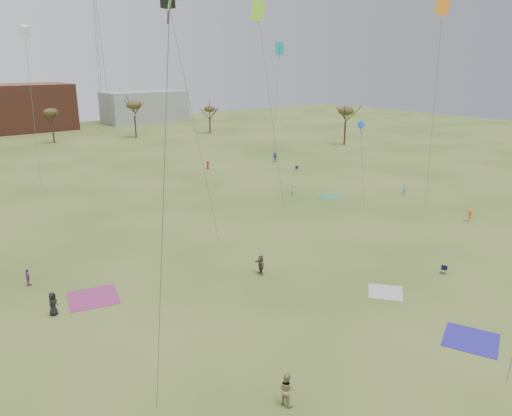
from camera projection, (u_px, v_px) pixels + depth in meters
ground at (357, 318)px, 35.13m from camera, size 260.00×260.00×0.00m
spectator_fore_b at (286, 389)px, 26.12m from camera, size 0.87×1.04×1.91m
spectator_fore_c at (261, 265)px, 42.23m from camera, size 0.84×1.68×1.74m
flyer_mid_a at (53, 304)px, 35.37m from camera, size 1.03×1.01×1.79m
flyer_mid_b at (470, 215)px, 56.04m from camera, size 0.88×1.15×1.58m
flyer_mid_c at (404, 189)px, 67.53m from camera, size 0.61×0.49×1.48m
spectator_mid_d at (28, 277)px, 40.03m from camera, size 0.38×0.88×1.48m
spectator_mid_e at (293, 190)px, 67.01m from camera, size 0.81×0.70×1.43m
flyer_far_b at (208, 165)px, 83.16m from camera, size 0.83×0.71×1.44m
flyer_far_c at (275, 157)px, 88.77m from camera, size 0.95×1.31×1.82m
blanket_blue at (471, 340)px, 32.42m from camera, size 4.46×4.46×0.03m
blanket_cream at (385, 292)px, 39.09m from camera, size 3.77×3.77×0.03m
blanket_plum at (93, 298)px, 38.15m from camera, size 4.47×4.47×0.03m
blanket_olive at (330, 197)px, 66.45m from camera, size 3.76×3.76×0.03m
camp_chair_center at (444, 271)px, 42.47m from camera, size 0.71×0.69×0.87m
camp_chair_right at (297, 170)px, 81.69m from camera, size 0.73×0.74×0.87m
kites_aloft at (126, 42)px, 51.09m from camera, size 69.43×67.21×23.70m
tree_line at (25, 120)px, 91.05m from camera, size 117.44×49.32×8.91m
building_brick at (18, 108)px, 126.81m from camera, size 26.00×16.00×12.00m
building_grey at (145, 107)px, 146.32m from camera, size 24.00×12.00×9.00m
radio_tower at (99, 56)px, 141.41m from camera, size 1.51×1.72×41.00m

